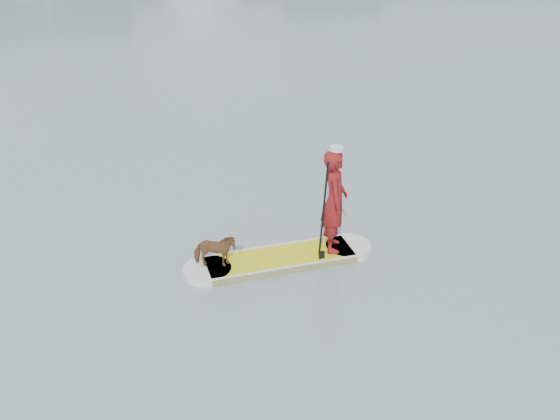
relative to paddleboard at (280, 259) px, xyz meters
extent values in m
plane|color=slate|center=(-1.77, 3.92, -0.06)|extent=(140.00, 140.00, 0.00)
cube|color=#D2CF13|center=(0.00, 0.00, 0.00)|extent=(2.58, 1.08, 0.12)
cylinder|color=silver|center=(-1.24, -0.14, 0.00)|extent=(0.80, 0.80, 0.12)
cylinder|color=silver|center=(1.24, 0.14, 0.00)|extent=(0.80, 0.80, 0.12)
cube|color=silver|center=(-0.04, 0.37, 0.00)|extent=(2.49, 0.35, 0.12)
cube|color=silver|center=(0.04, -0.37, 0.00)|extent=(2.49, 0.35, 0.12)
imported|color=maroon|center=(0.94, 0.11, 0.96)|extent=(0.55, 0.73, 1.81)
cylinder|color=silver|center=(0.94, 0.11, 1.90)|extent=(0.22, 0.22, 0.07)
imported|color=brown|center=(-1.10, -0.13, 0.35)|extent=(0.73, 0.40, 0.59)
cylinder|color=black|center=(0.67, -0.20, 0.94)|extent=(0.07, 0.30, 1.89)
cube|color=black|center=(0.67, -0.20, 0.04)|extent=(0.10, 0.03, 0.32)
camera|label=1|loc=(-1.60, -8.80, 5.69)|focal=40.00mm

